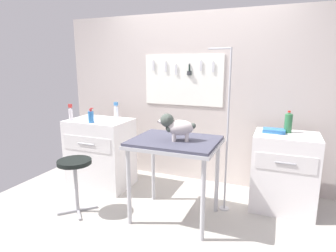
{
  "coord_description": "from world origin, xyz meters",
  "views": [
    {
      "loc": [
        1.08,
        -2.47,
        1.62
      ],
      "look_at": [
        0.02,
        0.15,
        1.01
      ],
      "focal_mm": 30.3,
      "sensor_mm": 36.0,
      "label": 1
    }
  ],
  "objects": [
    {
      "name": "ground",
      "position": [
        0.0,
        0.0,
        -0.02
      ],
      "size": [
        4.4,
        4.0,
        0.04
      ],
      "primitive_type": "cube",
      "color": "#B0ACA3"
    },
    {
      "name": "rear_wall_panel",
      "position": [
        -0.0,
        1.28,
        1.16
      ],
      "size": [
        4.0,
        0.11,
        2.3
      ],
      "color": "beige",
      "rests_on": "ground"
    },
    {
      "name": "grooming_table",
      "position": [
        0.09,
        0.16,
        0.78
      ],
      "size": [
        0.89,
        0.71,
        0.87
      ],
      "color": "#B7B7BC",
      "rests_on": "ground"
    },
    {
      "name": "grooming_arm",
      "position": [
        0.55,
        0.53,
        0.84
      ],
      "size": [
        0.3,
        0.11,
        1.79
      ],
      "color": "#B7B7BC",
      "rests_on": "ground"
    },
    {
      "name": "dog",
      "position": [
        0.12,
        0.12,
        1.02
      ],
      "size": [
        0.37,
        0.25,
        0.27
      ],
      "color": "silver",
      "rests_on": "grooming_table"
    },
    {
      "name": "counter_left",
      "position": [
        -1.13,
        0.58,
        0.46
      ],
      "size": [
        0.8,
        0.58,
        0.91
      ],
      "color": "white",
      "rests_on": "ground"
    },
    {
      "name": "cabinet_right",
      "position": [
        1.16,
        0.81,
        0.44
      ],
      "size": [
        0.68,
        0.54,
        0.88
      ],
      "color": "white",
      "rests_on": "ground"
    },
    {
      "name": "stool",
      "position": [
        -0.96,
        -0.14,
        0.5
      ],
      "size": [
        0.36,
        0.36,
        0.61
      ],
      "color": "#9E9EA3",
      "rests_on": "ground"
    },
    {
      "name": "spray_bottle_tall",
      "position": [
        -0.96,
        0.73,
        1.01
      ],
      "size": [
        0.06,
        0.06,
        0.22
      ],
      "color": "white",
      "rests_on": "counter_left"
    },
    {
      "name": "shampoo_bottle",
      "position": [
        -1.1,
        0.38,
        0.99
      ],
      "size": [
        0.07,
        0.07,
        0.19
      ],
      "color": "#3175BE",
      "rests_on": "counter_left"
    },
    {
      "name": "spray_bottle_short",
      "position": [
        -1.41,
        0.38,
        1.01
      ],
      "size": [
        0.05,
        0.05,
        0.22
      ],
      "color": "white",
      "rests_on": "counter_left"
    },
    {
      "name": "soda_bottle",
      "position": [
        1.17,
        0.89,
        0.99
      ],
      "size": [
        0.08,
        0.08,
        0.25
      ],
      "color": "#2D6C3F",
      "rests_on": "cabinet_right"
    },
    {
      "name": "supply_tray",
      "position": [
        1.02,
        0.85,
        0.89
      ],
      "size": [
        0.24,
        0.18,
        0.04
      ],
      "color": "#3375BC",
      "rests_on": "cabinet_right"
    }
  ]
}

